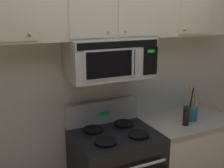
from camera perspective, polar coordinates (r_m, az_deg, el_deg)
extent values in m
cube|color=silver|center=(2.73, -2.73, 1.44)|extent=(5.20, 0.10, 2.70)
cylinder|color=#B7BABF|center=(2.36, 4.68, -16.95)|extent=(0.61, 0.03, 0.03)
cube|color=#B7BABF|center=(2.75, -1.95, -5.84)|extent=(0.76, 0.07, 0.22)
cube|color=#19D83F|center=(2.72, -1.64, -6.08)|extent=(0.10, 0.00, 0.04)
cylinder|color=black|center=(2.38, -1.31, -11.88)|extent=(0.19, 0.19, 0.02)
cylinder|color=black|center=(2.51, 5.47, -10.42)|extent=(0.19, 0.19, 0.02)
cylinder|color=black|center=(2.61, -3.89, -9.38)|extent=(0.19, 0.19, 0.02)
cylinder|color=black|center=(2.73, 2.41, -8.21)|extent=(0.19, 0.19, 0.02)
cube|color=#B7BABF|center=(2.47, -0.56, 5.36)|extent=(0.76, 0.39, 0.35)
cube|color=black|center=(2.27, 1.59, 8.12)|extent=(0.73, 0.01, 0.06)
cube|color=#B7BABF|center=(2.26, -0.14, 4.12)|extent=(0.49, 0.01, 0.25)
cube|color=black|center=(2.26, -0.12, 4.11)|extent=(0.44, 0.01, 0.22)
cube|color=black|center=(2.44, 7.96, 4.78)|extent=(0.14, 0.01, 0.25)
cube|color=#19D83F|center=(2.43, 8.09, 6.74)|extent=(0.07, 0.00, 0.03)
cylinder|color=#B7BABF|center=(2.33, 4.34, 4.38)|extent=(0.02, 0.02, 0.23)
cube|color=beige|center=(2.46, -0.89, 15.86)|extent=(2.50, 0.33, 0.55)
cube|color=beige|center=(2.07, -20.81, 15.17)|extent=(0.38, 0.01, 0.51)
sphere|color=tan|center=(2.08, -16.66, 9.83)|extent=(0.03, 0.03, 0.03)
cube|color=beige|center=(2.22, -4.08, 15.96)|extent=(0.38, 0.01, 0.51)
sphere|color=tan|center=(2.26, -0.74, 10.77)|extent=(0.03, 0.03, 0.03)
cube|color=beige|center=(2.41, 5.61, 15.82)|extent=(0.38, 0.01, 0.51)
sphere|color=tan|center=(2.34, 2.88, 10.88)|extent=(0.03, 0.03, 0.03)
cube|color=beige|center=(2.78, 17.02, 15.11)|extent=(0.38, 0.01, 0.51)
sphere|color=tan|center=(2.69, 14.81, 10.91)|extent=(0.03, 0.03, 0.03)
cube|color=white|center=(3.20, 14.65, -14.65)|extent=(0.90, 0.62, 0.86)
cube|color=#9E998E|center=(3.01, 15.20, -7.14)|extent=(0.93, 0.65, 0.03)
cylinder|color=teal|center=(2.94, 16.15, -5.87)|extent=(0.11, 0.11, 0.14)
cylinder|color=olive|center=(2.91, 16.80, -3.58)|extent=(0.04, 0.05, 0.23)
cylinder|color=#A87A47|center=(2.89, 16.11, -3.00)|extent=(0.09, 0.02, 0.29)
cylinder|color=black|center=(2.88, 16.04, -3.39)|extent=(0.08, 0.05, 0.27)
cylinder|color=#BCBCC1|center=(2.89, 15.96, -3.13)|extent=(0.05, 0.05, 0.28)
cylinder|color=white|center=(3.30, 17.08, -4.12)|extent=(0.04, 0.04, 0.10)
cylinder|color=#B7BABF|center=(3.28, 17.16, -3.20)|extent=(0.04, 0.04, 0.02)
cylinder|color=black|center=(2.79, 15.05, -6.37)|extent=(0.06, 0.06, 0.19)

